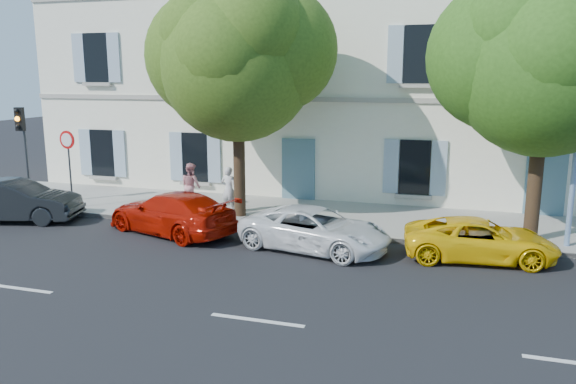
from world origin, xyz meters
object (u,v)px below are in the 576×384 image
(tree_left, at_px, (237,64))
(tree_right, at_px, (545,66))
(car_yellow_supercar, at_px, (480,240))
(traffic_light, at_px, (22,135))
(car_dark_sedan, at_px, (15,201))
(pedestrian_b, at_px, (191,186))
(car_white_coupe, at_px, (315,229))
(road_sign, at_px, (68,153))
(car_red_coupe, at_px, (171,213))
(pedestrian_a, at_px, (229,190))

(tree_left, distance_m, tree_right, 9.23)
(car_yellow_supercar, bearing_deg, tree_left, 68.35)
(car_yellow_supercar, xyz_separation_m, traffic_light, (-15.90, 1.27, 2.20))
(car_dark_sedan, distance_m, pedestrian_b, 5.92)
(car_white_coupe, bearing_deg, pedestrian_b, 71.91)
(car_white_coupe, height_order, tree_left, tree_left)
(tree_left, height_order, road_sign, tree_left)
(car_dark_sedan, bearing_deg, car_red_coupe, -102.87)
(traffic_light, bearing_deg, car_dark_sedan, -60.59)
(car_red_coupe, bearing_deg, road_sign, -87.95)
(car_red_coupe, relative_size, traffic_light, 1.26)
(car_white_coupe, xyz_separation_m, pedestrian_b, (-5.40, 3.06, 0.38))
(car_red_coupe, bearing_deg, pedestrian_a, 179.05)
(car_yellow_supercar, bearing_deg, pedestrian_b, 68.72)
(car_red_coupe, relative_size, car_yellow_supercar, 1.14)
(car_dark_sedan, height_order, car_white_coupe, car_dark_sedan)
(car_white_coupe, relative_size, car_yellow_supercar, 1.08)
(tree_left, relative_size, tree_right, 1.02)
(road_sign, bearing_deg, car_yellow_supercar, -5.58)
(car_dark_sedan, relative_size, pedestrian_b, 2.59)
(car_dark_sedan, relative_size, car_yellow_supercar, 1.07)
(car_red_coupe, distance_m, pedestrian_b, 2.82)
(tree_right, bearing_deg, pedestrian_a, 176.86)
(traffic_light, bearing_deg, car_red_coupe, -11.64)
(car_dark_sedan, height_order, car_red_coupe, car_dark_sedan)
(car_white_coupe, relative_size, tree_right, 0.56)
(traffic_light, xyz_separation_m, pedestrian_a, (7.61, 1.09, -1.79))
(road_sign, relative_size, pedestrian_a, 1.72)
(car_white_coupe, height_order, pedestrian_b, pedestrian_b)
(car_dark_sedan, distance_m, car_yellow_supercar, 14.99)
(tree_left, bearing_deg, pedestrian_b, 166.60)
(car_yellow_supercar, relative_size, tree_left, 0.51)
(tree_left, xyz_separation_m, road_sign, (-6.27, -0.74, -3.05))
(tree_left, bearing_deg, tree_right, -1.76)
(car_dark_sedan, xyz_separation_m, traffic_light, (-0.91, 1.62, 2.05))
(car_dark_sedan, distance_m, car_white_coupe, 10.53)
(road_sign, bearing_deg, traffic_light, -176.71)
(car_yellow_supercar, xyz_separation_m, pedestrian_b, (-9.86, 2.61, 0.42))
(car_dark_sedan, height_order, car_yellow_supercar, car_dark_sedan)
(tree_left, relative_size, pedestrian_a, 4.82)
(pedestrian_a, bearing_deg, car_dark_sedan, 25.65)
(pedestrian_b, bearing_deg, traffic_light, 42.03)
(car_dark_sedan, height_order, tree_right, tree_right)
(tree_right, xyz_separation_m, pedestrian_a, (-9.74, 0.53, -4.15))
(car_red_coupe, xyz_separation_m, pedestrian_b, (-0.67, 2.72, 0.32))
(tree_left, bearing_deg, traffic_light, -174.06)
(car_dark_sedan, relative_size, traffic_light, 1.19)
(car_red_coupe, relative_size, pedestrian_b, 2.75)
(car_red_coupe, relative_size, road_sign, 1.62)
(car_dark_sedan, relative_size, tree_right, 0.55)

